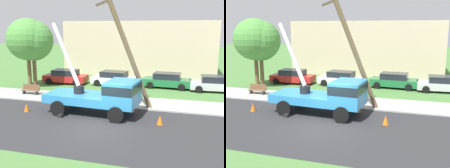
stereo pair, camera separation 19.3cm
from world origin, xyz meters
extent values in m
plane|color=#477538|center=(0.00, 12.00, 0.00)|extent=(120.00, 120.00, 0.00)
cube|color=#2B2B2D|center=(0.00, 0.00, 0.00)|extent=(80.00, 8.00, 0.01)
cube|color=#9E9E99|center=(0.00, 5.62, 0.05)|extent=(80.00, 3.24, 0.10)
cube|color=#2D84C6|center=(-2.19, 2.47, 1.02)|extent=(4.46, 2.71, 0.55)
cube|color=#2D84C6|center=(0.90, 2.24, 1.55)|extent=(2.07, 2.53, 1.60)
cube|color=#19232D|center=(0.90, 2.24, 1.90)|extent=(2.09, 2.55, 0.56)
cylinder|color=black|center=(-2.17, 2.47, 1.55)|extent=(0.70, 0.70, 0.50)
cylinder|color=silver|center=(-3.40, 3.21, 3.85)|extent=(2.79, 1.84, 4.26)
cube|color=black|center=(-2.90, 1.06, 0.10)|extent=(0.32, 0.32, 0.20)
cube|color=black|center=(-2.69, 3.96, 0.10)|extent=(0.32, 0.32, 0.20)
cylinder|color=black|center=(0.77, 1.05, 0.50)|extent=(1.00, 0.30, 1.00)
cylinder|color=black|center=(0.94, 3.44, 0.50)|extent=(1.00, 0.30, 1.00)
cylinder|color=black|center=(-3.19, 1.34, 0.50)|extent=(1.00, 0.30, 1.00)
cylinder|color=black|center=(-3.01, 3.73, 0.50)|extent=(1.00, 0.30, 1.00)
cylinder|color=brown|center=(0.90, 3.73, 4.17)|extent=(3.34, 2.14, 8.46)
cube|color=brown|center=(-0.22, 3.08, 7.34)|extent=(1.57, 1.01, 0.83)
cone|color=orange|center=(3.37, 1.47, 0.28)|extent=(0.36, 0.36, 0.56)
cone|color=orange|center=(-5.70, 1.59, 0.28)|extent=(0.36, 0.36, 0.56)
cone|color=orange|center=(1.30, 3.44, 0.28)|extent=(0.36, 0.36, 0.56)
cube|color=#B21E1E|center=(-7.24, 11.07, 0.55)|extent=(4.47, 1.98, 0.65)
cube|color=black|center=(-7.24, 11.07, 1.15)|extent=(2.53, 1.76, 0.55)
cylinder|color=black|center=(-5.76, 10.23, 0.32)|extent=(0.64, 0.22, 0.64)
cylinder|color=black|center=(-5.83, 12.03, 0.32)|extent=(0.64, 0.22, 0.64)
cylinder|color=black|center=(-8.66, 10.11, 0.32)|extent=(0.64, 0.22, 0.64)
cylinder|color=black|center=(-8.73, 11.91, 0.32)|extent=(0.64, 0.22, 0.64)
cube|color=silver|center=(-2.17, 11.42, 0.55)|extent=(4.54, 2.19, 0.65)
cube|color=black|center=(-2.17, 11.42, 1.15)|extent=(2.60, 1.87, 0.55)
cylinder|color=black|center=(-0.81, 10.39, 0.32)|extent=(0.64, 0.22, 0.64)
cylinder|color=black|center=(-0.65, 12.18, 0.32)|extent=(0.64, 0.22, 0.64)
cylinder|color=black|center=(-3.70, 10.65, 0.32)|extent=(0.64, 0.22, 0.64)
cylinder|color=black|center=(-3.54, 12.44, 0.32)|extent=(0.64, 0.22, 0.64)
cube|color=#1E6638|center=(2.95, 11.78, 0.55)|extent=(4.50, 2.05, 0.65)
cube|color=black|center=(2.95, 11.78, 1.15)|extent=(2.55, 1.79, 0.55)
cylinder|color=black|center=(4.34, 10.80, 0.32)|extent=(0.64, 0.22, 0.64)
cylinder|color=black|center=(4.45, 12.60, 0.32)|extent=(0.64, 0.22, 0.64)
cylinder|color=black|center=(1.44, 10.97, 0.32)|extent=(0.64, 0.22, 0.64)
cylinder|color=black|center=(1.55, 12.76, 0.32)|extent=(0.64, 0.22, 0.64)
cube|color=#B7B7BF|center=(7.26, 11.33, 0.55)|extent=(4.46, 1.94, 0.65)
cube|color=black|center=(7.26, 11.33, 1.15)|extent=(2.52, 1.73, 0.55)
cylinder|color=black|center=(5.83, 10.39, 0.32)|extent=(0.64, 0.22, 0.64)
cylinder|color=black|center=(5.78, 12.19, 0.32)|extent=(0.64, 0.22, 0.64)
cube|color=brown|center=(-7.94, 5.62, 0.45)|extent=(1.60, 0.44, 0.06)
cube|color=brown|center=(-7.94, 5.82, 0.70)|extent=(1.60, 0.06, 0.40)
cube|color=#333338|center=(-8.54, 5.62, 0.23)|extent=(0.10, 0.40, 0.45)
cube|color=#333338|center=(-7.34, 5.62, 0.23)|extent=(0.10, 0.40, 0.45)
cylinder|color=brown|center=(-9.71, 8.41, 2.13)|extent=(0.36, 0.36, 4.26)
sphere|color=#4C8C3D|center=(-9.71, 8.41, 4.57)|extent=(3.90, 3.90, 3.90)
cylinder|color=brown|center=(-9.32, 8.69, 2.08)|extent=(0.36, 0.36, 4.15)
sphere|color=#4C8C3D|center=(-9.32, 8.69, 4.45)|extent=(3.80, 3.80, 3.80)
cube|color=#C6B293|center=(-1.10, 19.78, 3.20)|extent=(18.00, 6.00, 6.40)
camera|label=1|loc=(4.79, -13.98, 5.64)|focal=43.47mm
camera|label=2|loc=(4.97, -13.92, 5.64)|focal=43.47mm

